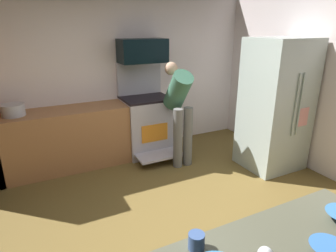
% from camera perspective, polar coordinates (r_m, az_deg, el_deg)
% --- Properties ---
extents(ground_plane, '(5.20, 4.80, 0.02)m').
position_cam_1_polar(ground_plane, '(3.27, 0.87, -19.74)').
color(ground_plane, brown).
extents(wall_back, '(5.20, 0.12, 2.60)m').
position_cam_1_polar(wall_back, '(4.80, -12.21, 9.89)').
color(wall_back, white).
rests_on(wall_back, ground).
extents(lower_cabinet_run, '(2.40, 0.60, 0.90)m').
position_cam_1_polar(lower_cabinet_run, '(4.53, -21.30, -2.75)').
color(lower_cabinet_run, '#A66D44').
rests_on(lower_cabinet_run, ground).
extents(oven_range, '(0.76, 1.00, 1.49)m').
position_cam_1_polar(oven_range, '(4.80, -4.24, 0.51)').
color(oven_range, '#B9B4C4').
rests_on(oven_range, ground).
extents(microwave, '(0.74, 0.38, 0.36)m').
position_cam_1_polar(microwave, '(4.65, -5.06, 14.60)').
color(microwave, black).
rests_on(microwave, oven_range).
extents(refrigerator, '(0.82, 0.76, 1.90)m').
position_cam_1_polar(refrigerator, '(4.48, 20.46, 3.83)').
color(refrigerator, '#AEBEB8').
rests_on(refrigerator, ground).
extents(person_cook, '(0.31, 0.61, 1.53)m').
position_cam_1_polar(person_cook, '(4.29, 2.24, 3.90)').
color(person_cook, slate).
rests_on(person_cook, ground).
extents(mixing_bowl_large, '(0.20, 0.20, 0.05)m').
position_cam_1_polar(mixing_bowl_large, '(1.87, 29.20, -20.54)').
color(mixing_bowl_large, '#336AB7').
rests_on(mixing_bowl_large, counter_island).
extents(mug_coffee, '(0.09, 0.09, 0.09)m').
position_cam_1_polar(mug_coffee, '(1.68, 5.63, -21.71)').
color(mug_coffee, '#38548D').
rests_on(mug_coffee, counter_island).
extents(stock_pot, '(0.30, 0.30, 0.16)m').
position_cam_1_polar(stock_pot, '(4.37, -28.31, 2.79)').
color(stock_pot, '#B0B2BE').
rests_on(stock_pot, lower_cabinet_run).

